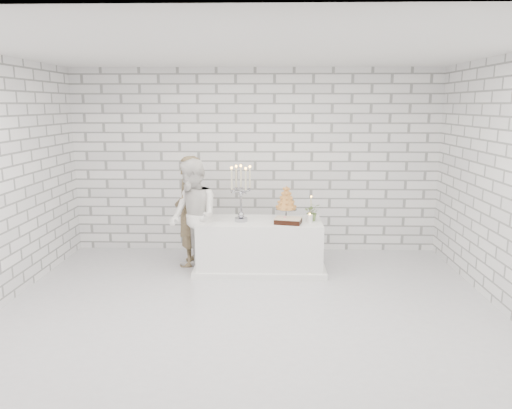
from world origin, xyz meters
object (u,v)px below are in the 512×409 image
object	(u,v)px
cake_table	(260,245)
croquembouche	(286,202)
groom	(188,211)
bride	(193,218)
candelabra	(241,193)

from	to	relation	value
cake_table	croquembouche	xyz separation A→B (m)	(0.39, 0.10, 0.63)
groom	croquembouche	world-z (taller)	groom
bride	croquembouche	bearing A→B (deg)	72.29
groom	candelabra	size ratio (longest dim) A/B	2.02
groom	candelabra	world-z (taller)	groom
candelabra	groom	bearing A→B (deg)	160.51
groom	bride	xyz separation A→B (m)	(0.14, -0.43, 0.00)
croquembouche	candelabra	bearing A→B (deg)	-166.88
groom	croquembouche	xyz separation A→B (m)	(1.47, -0.14, 0.17)
bride	croquembouche	distance (m)	1.38
groom	croquembouche	bearing A→B (deg)	89.15
groom	cake_table	bearing A→B (deg)	82.35
bride	croquembouche	size ratio (longest dim) A/B	3.30
candelabra	croquembouche	distance (m)	0.69
cake_table	bride	size ratio (longest dim) A/B	1.08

